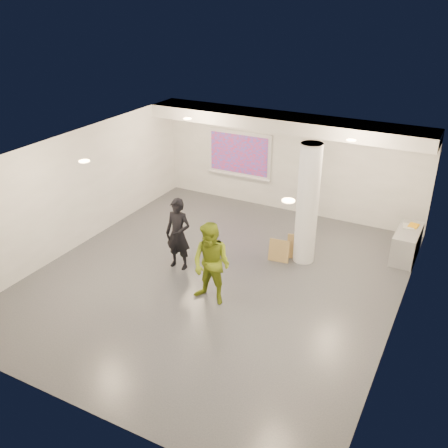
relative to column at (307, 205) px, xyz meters
The scene contains 20 objects.
floor 2.78m from the column, 129.81° to the right, with size 8.00×9.00×0.01m, color #3B3E42.
ceiling 2.78m from the column, 129.81° to the right, with size 8.00×9.00×0.01m, color white.
wall_back 3.09m from the column, 119.05° to the left, with size 8.00×0.01×3.00m, color silver.
wall_front 6.48m from the column, 103.39° to the right, with size 8.00×0.01×3.00m, color silver.
wall_left 5.79m from the column, 161.88° to the right, with size 0.01×9.00×3.00m, color silver.
wall_right 3.08m from the column, 35.75° to the right, with size 0.01×9.00×3.00m, color silver.
soffit_band 2.94m from the column, 124.90° to the left, with size 8.00×1.10×0.36m, color silver.
downlight_nw 4.05m from the column, 169.29° to the left, with size 0.22×0.22×0.02m, color #FFD090.
downlight_ne 1.78m from the column, 45.00° to the left, with size 0.22×0.22×0.02m, color #FFD090.
downlight_sw 5.17m from the column, 138.27° to the right, with size 0.22×0.22×0.02m, color #FFD090.
downlight_se 3.68m from the column, 78.02° to the right, with size 0.22×0.22×0.02m, color #FFD090.
column is the anchor object (origin of this frame).
projection_screen 4.08m from the column, 139.44° to the left, with size 2.10×0.13×1.42m.
credenza 2.80m from the column, 30.20° to the left, with size 0.54×1.31×0.76m, color gray.
papers_stack 2.74m from the column, 34.57° to the left, with size 0.26×0.34×0.02m, color silver.
postit_pad 2.87m from the column, 34.80° to the left, with size 0.22×0.30×0.03m, color #FFB110.
cardboard_back 1.19m from the column, behind, with size 0.59×0.05×0.64m, color olive.
cardboard_front 1.37m from the column, 147.98° to the right, with size 0.51×0.05×0.56m, color olive.
woman 3.14m from the column, 146.10° to the right, with size 0.65×0.42×1.77m, color black.
man 2.93m from the column, 113.69° to the right, with size 0.89×0.70×1.84m, color olive.
Camera 1 is at (4.78, -8.72, 6.20)m, focal length 40.00 mm.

